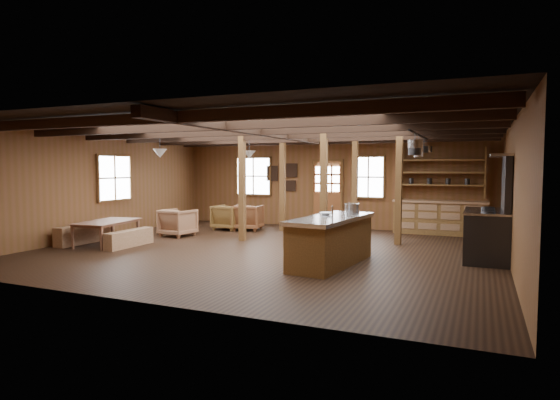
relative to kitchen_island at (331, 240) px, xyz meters
name	(u,v)px	position (x,y,z in m)	size (l,w,h in m)	color
room	(268,189)	(-1.80, 0.98, 0.92)	(10.04, 9.04, 2.84)	black
ceiling_joists	(271,133)	(-1.80, 1.15, 2.20)	(9.80, 8.82, 0.18)	black
timber_posts	(319,186)	(-1.28, 3.06, 0.92)	(3.95, 2.35, 2.80)	#4D3116
back_door	(327,200)	(-1.80, 5.43, 0.40)	(1.02, 0.08, 2.15)	brown
window_back_left	(254,176)	(-4.40, 5.44, 1.12)	(1.32, 0.06, 1.32)	white
window_back_right	(368,177)	(-0.50, 5.44, 1.12)	(1.02, 0.06, 1.32)	white
window_left	(114,178)	(-6.76, 1.48, 1.12)	(0.14, 1.24, 1.32)	white
notice_boards	(284,175)	(-3.30, 5.43, 1.16)	(1.08, 0.03, 0.90)	white
back_counter	(440,213)	(1.60, 5.18, 0.12)	(2.55, 0.60, 2.45)	brown
pendant_lamps	(207,154)	(-4.05, 1.98, 1.77)	(1.86, 2.36, 0.66)	#29292C
pot_rack	(420,148)	(1.48, 1.30, 1.81)	(0.40, 3.00, 0.46)	#29292C
kitchen_island	(331,240)	(0.00, 0.00, 0.00)	(1.15, 2.58, 1.20)	brown
step_stool	(317,234)	(-1.10, 2.38, -0.26)	(0.49, 0.35, 0.43)	brown
commercial_range	(490,227)	(2.84, 1.67, 0.20)	(0.89, 1.75, 2.15)	#29292C
dining_table	(108,233)	(-5.70, 0.08, -0.18)	(1.67, 0.93, 0.59)	brown
bench_wall	(85,234)	(-6.45, 0.08, -0.24)	(0.32, 1.70, 0.47)	brown
bench_aisle	(129,238)	(-5.05, 0.08, -0.28)	(0.27, 1.44, 0.40)	brown
armchair_a	(248,217)	(-3.81, 3.84, -0.09)	(0.83, 0.85, 0.77)	brown
armchair_b	(228,217)	(-4.40, 3.71, -0.10)	(0.80, 0.83, 0.75)	brown
armchair_c	(178,222)	(-5.01, 1.98, -0.10)	(0.81, 0.83, 0.76)	#946343
counter_pot	(352,208)	(0.14, 1.00, 0.56)	(0.32, 0.32, 0.19)	#B9BCC1
bowl	(326,214)	(-0.20, 0.27, 0.49)	(0.24, 0.24, 0.06)	silver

